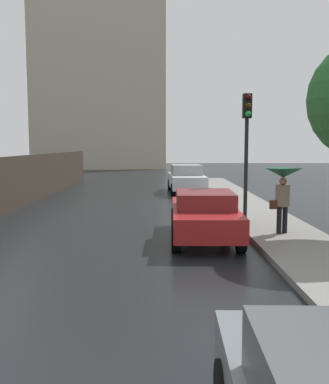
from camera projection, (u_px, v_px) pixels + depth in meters
car_white_near_kerb at (186, 178)px, 23.92m from camera, size 1.98×4.52×1.52m
car_red_mid_road at (204, 214)px, 12.09m from camera, size 1.87×4.47×1.35m
pedestrian_with_umbrella_near at (283, 182)px, 12.21m from camera, size 1.02×1.02×1.83m
traffic_light at (247, 134)px, 13.74m from camera, size 0.26×0.39×4.04m
distant_tower at (96, 51)px, 48.94m from camera, size 15.46×11.41×25.99m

